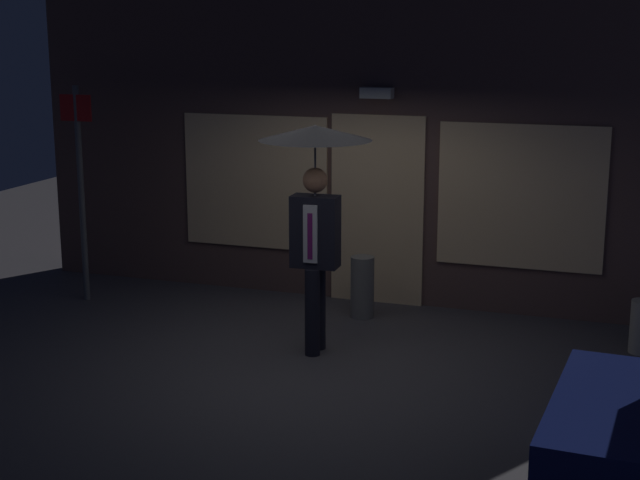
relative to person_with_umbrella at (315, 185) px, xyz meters
name	(u,v)px	position (x,y,z in m)	size (l,w,h in m)	color
ground_plane	(315,362)	(0.10, -0.29, -1.69)	(18.00, 18.00, 0.00)	#423F44
building_facade	(382,143)	(0.10, 2.06, 0.16)	(8.66, 0.48, 3.76)	brown
person_with_umbrella	(315,185)	(0.00, 0.00, 0.00)	(1.09, 1.09, 2.27)	black
street_sign_post	(81,181)	(-3.18, 0.85, -0.27)	(0.40, 0.07, 2.52)	#595B60
sidewalk_bollard	(362,287)	(0.11, 1.26, -1.35)	(0.26, 0.26, 0.69)	slate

